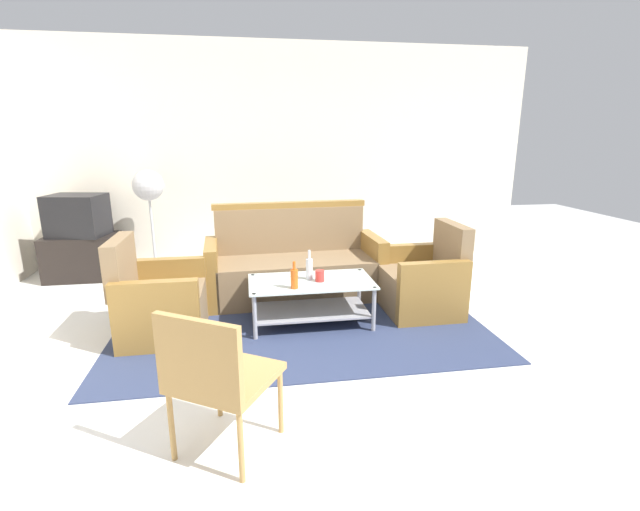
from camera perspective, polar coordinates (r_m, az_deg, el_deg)
The scene contains 14 objects.
ground_plane at distance 3.48m, azimuth 0.93°, elevation -13.61°, with size 14.00×14.00×0.00m, color white.
wall_back at distance 6.09m, azimuth -4.25°, elevation 12.51°, with size 6.52×0.12×2.80m.
rug at distance 4.20m, azimuth -2.57°, elevation -8.27°, with size 3.23×2.17×0.01m, color #2D3856.
couch at distance 4.74m, azimuth -3.24°, elevation -1.53°, with size 1.83×0.82×0.96m.
armchair_left at distance 4.06m, azimuth -19.68°, elevation -5.73°, with size 0.70×0.76×0.85m.
armchair_right at distance 4.45m, azimuth 12.87°, elevation -3.38°, with size 0.71×0.77×0.85m.
coffee_table at distance 4.06m, azimuth -1.13°, elevation -5.08°, with size 1.10×0.60×0.40m.
bottle_orange at distance 3.80m, azimuth -3.27°, elevation -2.89°, with size 0.06×0.06×0.24m.
bottle_clear at distance 4.03m, azimuth -1.36°, elevation -1.61°, with size 0.06×0.06×0.27m.
cup at distance 3.98m, azimuth -0.02°, elevation -2.59°, with size 0.08×0.08×0.10m, color red.
tv_stand at distance 6.05m, azimuth -27.78°, elevation -0.16°, with size 0.80×0.50×0.52m, color black.
television at distance 5.95m, azimuth -28.35°, elevation 4.49°, with size 0.67×0.55×0.48m.
pedestal_fan at distance 5.75m, azimuth -20.85°, elevation 7.56°, with size 0.36×0.36×1.27m.
wicker_chair at distance 2.43m, azimuth -13.10°, elevation -14.25°, with size 0.66×0.66×0.84m.
Camera 1 is at (-0.55, -3.00, 1.67)m, focal length 25.30 mm.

